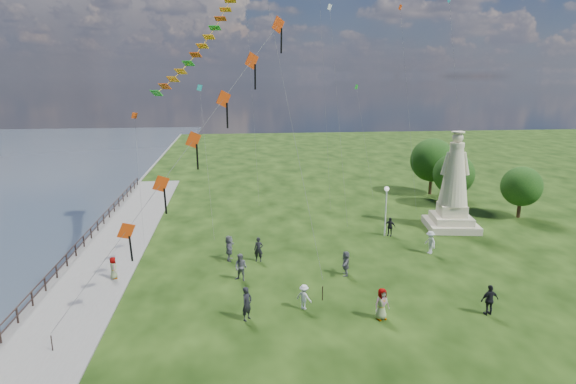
{
  "coord_description": "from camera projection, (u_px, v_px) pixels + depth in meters",
  "views": [
    {
      "loc": [
        -4.54,
        -22.97,
        13.01
      ],
      "look_at": [
        -1.0,
        8.0,
        5.5
      ],
      "focal_mm": 30.0,
      "sensor_mm": 36.0,
      "label": 1
    }
  ],
  "objects": [
    {
      "name": "statue",
      "position": [
        453.0,
        193.0,
        41.59
      ],
      "size": [
        4.78,
        4.78,
        8.51
      ],
      "rotation": [
        0.0,
        0.0,
        -0.16
      ],
      "color": "beige",
      "rests_on": "ground"
    },
    {
      "name": "person_9",
      "position": [
        390.0,
        227.0,
        40.14
      ],
      "size": [
        1.04,
        0.9,
        1.59
      ],
      "primitive_type": "imported",
      "rotation": [
        0.0,
        0.0,
        -0.56
      ],
      "color": "black",
      "rests_on": "ground"
    },
    {
      "name": "person_6",
      "position": [
        259.0,
        249.0,
        34.55
      ],
      "size": [
        0.74,
        0.57,
        1.79
      ],
      "primitive_type": "imported",
      "rotation": [
        0.0,
        0.0,
        -0.24
      ],
      "color": "black",
      "rests_on": "ground"
    },
    {
      "name": "tree_row",
      "position": [
        456.0,
        169.0,
        50.25
      ],
      "size": [
        8.91,
        14.09,
        6.34
      ],
      "color": "#382314",
      "rests_on": "ground"
    },
    {
      "name": "person_0",
      "position": [
        247.0,
        304.0,
        26.18
      ],
      "size": [
        0.8,
        0.83,
        1.91
      ],
      "primitive_type": "imported",
      "rotation": [
        0.0,
        0.0,
        0.88
      ],
      "color": "black",
      "rests_on": "ground"
    },
    {
      "name": "person_1",
      "position": [
        241.0,
        267.0,
        31.27
      ],
      "size": [
        1.04,
        0.92,
        1.82
      ],
      "primitive_type": "imported",
      "rotation": [
        0.0,
        0.0,
        -0.52
      ],
      "color": "#595960",
      "rests_on": "ground"
    },
    {
      "name": "small_kites",
      "position": [
        315.0,
        58.0,
        45.58
      ],
      "size": [
        29.44,
        17.56,
        27.74
      ],
      "color": "teal",
      "rests_on": "ground"
    },
    {
      "name": "waterfront",
      "position": [
        79.0,
        273.0,
        32.75
      ],
      "size": [
        200.0,
        200.0,
        1.51
      ],
      "color": "#303C49",
      "rests_on": "ground"
    },
    {
      "name": "person_4",
      "position": [
        382.0,
        304.0,
        26.27
      ],
      "size": [
        0.99,
        0.76,
        1.8
      ],
      "primitive_type": "imported",
      "rotation": [
        0.0,
        0.0,
        0.28
      ],
      "color": "#595960",
      "rests_on": "ground"
    },
    {
      "name": "red_kite_train",
      "position": [
        206.0,
        126.0,
        27.11
      ],
      "size": [
        12.36,
        9.35,
        16.61
      ],
      "color": "black",
      "rests_on": "ground"
    },
    {
      "name": "person_8",
      "position": [
        430.0,
        242.0,
        36.1
      ],
      "size": [
        0.83,
        1.24,
        1.75
      ],
      "primitive_type": "imported",
      "rotation": [
        0.0,
        0.0,
        -1.33
      ],
      "color": "silver",
      "rests_on": "ground"
    },
    {
      "name": "person_5",
      "position": [
        229.0,
        248.0,
        34.74
      ],
      "size": [
        0.92,
        1.81,
        1.88
      ],
      "primitive_type": "imported",
      "rotation": [
        0.0,
        0.0,
        1.47
      ],
      "color": "#595960",
      "rests_on": "ground"
    },
    {
      "name": "person_2",
      "position": [
        304.0,
        297.0,
        27.47
      ],
      "size": [
        1.05,
        0.99,
        1.48
      ],
      "primitive_type": "imported",
      "rotation": [
        0.0,
        0.0,
        2.45
      ],
      "color": "silver",
      "rests_on": "ground"
    },
    {
      "name": "person_10",
      "position": [
        113.0,
        269.0,
        31.42
      ],
      "size": [
        0.68,
        0.83,
        1.47
      ],
      "primitive_type": "imported",
      "rotation": [
        0.0,
        0.0,
        1.95
      ],
      "color": "#595960",
      "rests_on": "ground"
    },
    {
      "name": "person_3",
      "position": [
        490.0,
        300.0,
        26.76
      ],
      "size": [
        1.09,
        0.63,
        1.78
      ],
      "primitive_type": "imported",
      "rotation": [
        0.0,
        0.0,
        3.24
      ],
      "color": "black",
      "rests_on": "ground"
    },
    {
      "name": "person_11",
      "position": [
        346.0,
        263.0,
        32.15
      ],
      "size": [
        1.06,
        1.69,
        1.69
      ],
      "primitive_type": "imported",
      "rotation": [
        0.0,
        0.0,
        4.45
      ],
      "color": "#595960",
      "rests_on": "ground"
    },
    {
      "name": "lamppost",
      "position": [
        386.0,
        200.0,
        39.6
      ],
      "size": [
        0.39,
        0.39,
        4.24
      ],
      "color": "silver",
      "rests_on": "ground"
    }
  ]
}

